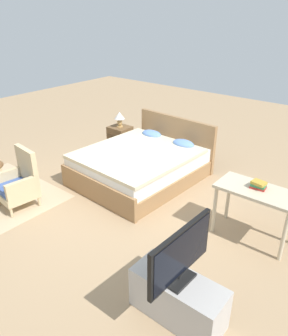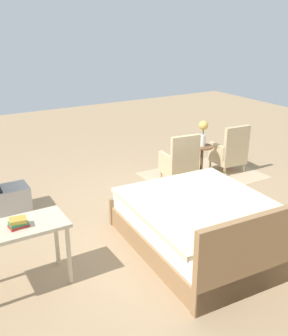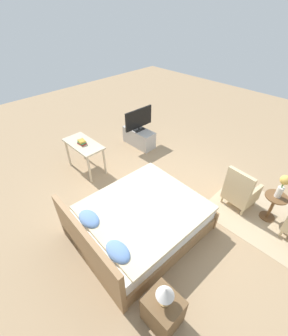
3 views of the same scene
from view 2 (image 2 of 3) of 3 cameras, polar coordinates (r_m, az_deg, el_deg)
name	(u,v)px [view 2 (image 2 of 3)]	position (r m, az deg, el deg)	size (l,w,h in m)	color
ground_plane	(151,219)	(5.87, 0.97, -7.42)	(16.00, 16.00, 0.00)	#A38460
floor_rug	(203,175)	(7.52, 8.56, -1.04)	(2.10, 1.50, 0.01)	tan
bed	(207,226)	(5.15, 9.14, -8.30)	(1.89, 2.26, 0.96)	#997047
armchair_by_window_left	(230,152)	(7.71, 12.36, 2.26)	(0.58, 0.58, 0.92)	#CCB284
armchair_by_window_right	(180,163)	(7.00, 5.24, 0.75)	(0.60, 0.60, 0.92)	#CCB284
side_table	(202,157)	(7.45, 8.38, 1.64)	(0.40, 0.40, 0.57)	brown
flower_vase	(203,131)	(7.30, 8.59, 5.38)	(0.17, 0.17, 0.48)	silver
vanity_desk	(18,235)	(4.42, -17.83, -9.29)	(1.04, 0.52, 0.75)	beige
book_stack	(18,223)	(4.32, -17.79, -7.59)	(0.20, 0.16, 0.10)	#AD2823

